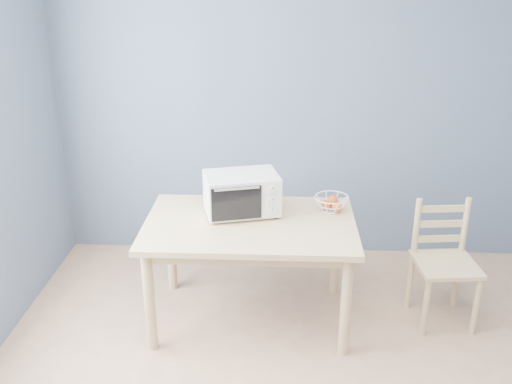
{
  "coord_description": "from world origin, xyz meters",
  "views": [
    {
      "loc": [
        -0.17,
        -2.23,
        2.36
      ],
      "look_at": [
        -0.34,
        1.28,
        0.93
      ],
      "focal_mm": 40.0,
      "sensor_mm": 36.0,
      "label": 1
    }
  ],
  "objects_px": {
    "toaster_oven": "(239,193)",
    "dining_chair": "(443,264)",
    "fruit_basket": "(332,203)",
    "dining_table": "(250,236)"
  },
  "relations": [
    {
      "from": "toaster_oven",
      "to": "dining_chair",
      "type": "distance_m",
      "value": 1.49
    },
    {
      "from": "fruit_basket",
      "to": "dining_chair",
      "type": "relative_size",
      "value": 0.35
    },
    {
      "from": "dining_table",
      "to": "fruit_basket",
      "type": "xyz_separation_m",
      "value": [
        0.55,
        0.2,
        0.16
      ]
    },
    {
      "from": "dining_table",
      "to": "fruit_basket",
      "type": "distance_m",
      "value": 0.61
    },
    {
      "from": "fruit_basket",
      "to": "dining_chair",
      "type": "bearing_deg",
      "value": -9.28
    },
    {
      "from": "fruit_basket",
      "to": "dining_chair",
      "type": "distance_m",
      "value": 0.88
    },
    {
      "from": "dining_table",
      "to": "toaster_oven",
      "type": "relative_size",
      "value": 2.53
    },
    {
      "from": "toaster_oven",
      "to": "dining_chair",
      "type": "xyz_separation_m",
      "value": [
        1.41,
        -0.05,
        -0.48
      ]
    },
    {
      "from": "fruit_basket",
      "to": "toaster_oven",
      "type": "bearing_deg",
      "value": -173.42
    },
    {
      "from": "fruit_basket",
      "to": "dining_table",
      "type": "bearing_deg",
      "value": -159.93
    }
  ]
}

